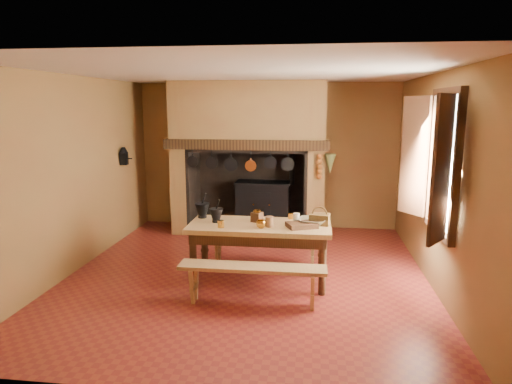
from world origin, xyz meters
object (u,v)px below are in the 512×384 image
bench_front (252,276)px  mixing_bowl (312,222)px  work_table (260,233)px  iron_range (263,205)px  coffee_grinder (257,216)px  wicker_basket (319,219)px

bench_front → mixing_bowl: mixing_bowl is taller
work_table → iron_range: bearing=95.3°
work_table → coffee_grinder: size_ratio=9.25×
bench_front → wicker_basket: (0.79, 0.81, 0.53)m
iron_range → bench_front: size_ratio=0.90×
bench_front → coffee_grinder: bearing=93.4°
coffee_grinder → bench_front: bearing=-63.5°
bench_front → mixing_bowl: (0.70, 0.78, 0.49)m
iron_range → mixing_bowl: (0.95, -2.64, 0.38)m
work_table → bench_front: size_ratio=1.07×
coffee_grinder → work_table: bearing=-44.4°
iron_range → wicker_basket: (1.04, -2.60, 0.41)m
coffee_grinder → wicker_basket: (0.84, -0.05, 0.00)m
bench_front → wicker_basket: wicker_basket is taller
iron_range → work_table: 2.70m
coffee_grinder → wicker_basket: size_ratio=0.71×
bench_front → coffee_grinder: (-0.05, 0.85, 0.52)m
coffee_grinder → mixing_bowl: size_ratio=0.57×
wicker_basket → coffee_grinder: bearing=-173.5°
work_table → wicker_basket: wicker_basket is taller
work_table → bench_front: (0.00, -0.73, -0.32)m
coffee_grinder → iron_range: bearing=117.5°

